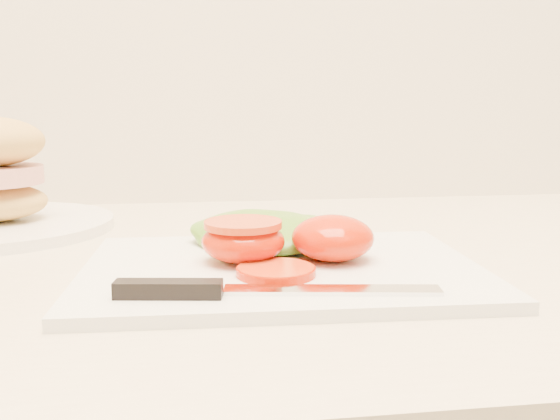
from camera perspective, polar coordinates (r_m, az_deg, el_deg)
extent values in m
cube|color=silver|center=(0.53, 0.15, -5.48)|extent=(0.34, 0.25, 0.01)
ellipsoid|color=red|center=(0.54, 4.84, -2.55)|extent=(0.07, 0.07, 0.04)
ellipsoid|color=red|center=(0.54, -3.38, -2.88)|extent=(0.07, 0.07, 0.04)
cylinder|color=#B8250D|center=(0.53, -3.39, -1.31)|extent=(0.07, 0.07, 0.01)
cylinder|color=#DA4F1B|center=(0.50, -0.37, -5.60)|extent=(0.06, 0.06, 0.01)
ellipsoid|color=#539A28|center=(0.60, -1.88, -2.06)|extent=(0.17, 0.15, 0.03)
ellipsoid|color=#539A28|center=(0.60, 2.03, -2.07)|extent=(0.13, 0.12, 0.02)
cube|color=silver|center=(0.46, 4.80, -7.31)|extent=(0.16, 0.04, 0.00)
cube|color=black|center=(0.45, -10.17, -7.13)|extent=(0.08, 0.03, 0.01)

